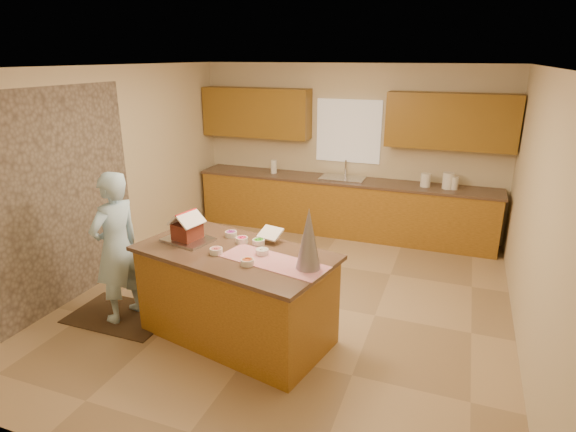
% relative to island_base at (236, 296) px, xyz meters
% --- Properties ---
extents(floor, '(5.50, 5.50, 0.00)m').
position_rel_island_base_xyz_m(floor, '(0.25, 0.91, -0.46)').
color(floor, tan).
rests_on(floor, ground).
extents(ceiling, '(5.50, 5.50, 0.00)m').
position_rel_island_base_xyz_m(ceiling, '(0.25, 0.91, 2.24)').
color(ceiling, silver).
rests_on(ceiling, floor).
extents(wall_back, '(5.50, 5.50, 0.00)m').
position_rel_island_base_xyz_m(wall_back, '(0.25, 3.66, 0.89)').
color(wall_back, beige).
rests_on(wall_back, floor).
extents(wall_front, '(5.50, 5.50, 0.00)m').
position_rel_island_base_xyz_m(wall_front, '(0.25, -1.84, 0.89)').
color(wall_front, beige).
rests_on(wall_front, floor).
extents(wall_left, '(5.50, 5.50, 0.00)m').
position_rel_island_base_xyz_m(wall_left, '(-2.25, 0.91, 0.89)').
color(wall_left, beige).
rests_on(wall_left, floor).
extents(wall_right, '(5.50, 5.50, 0.00)m').
position_rel_island_base_xyz_m(wall_right, '(2.75, 0.91, 0.89)').
color(wall_right, beige).
rests_on(wall_right, floor).
extents(stone_accent, '(0.00, 2.50, 2.50)m').
position_rel_island_base_xyz_m(stone_accent, '(-2.23, 0.11, 0.79)').
color(stone_accent, gray).
rests_on(stone_accent, wall_left).
extents(window_curtain, '(1.05, 0.03, 1.00)m').
position_rel_island_base_xyz_m(window_curtain, '(0.25, 3.63, 1.19)').
color(window_curtain, white).
rests_on(window_curtain, wall_back).
extents(back_counter_base, '(4.80, 0.60, 0.88)m').
position_rel_island_base_xyz_m(back_counter_base, '(0.25, 3.36, -0.02)').
color(back_counter_base, '#A16821').
rests_on(back_counter_base, floor).
extents(back_counter_top, '(4.85, 0.63, 0.04)m').
position_rel_island_base_xyz_m(back_counter_top, '(0.25, 3.36, 0.44)').
color(back_counter_top, brown).
rests_on(back_counter_top, back_counter_base).
extents(upper_cabinet_left, '(1.85, 0.35, 0.80)m').
position_rel_island_base_xyz_m(upper_cabinet_left, '(-1.30, 3.48, 1.44)').
color(upper_cabinet_left, brown).
rests_on(upper_cabinet_left, wall_back).
extents(upper_cabinet_right, '(1.85, 0.35, 0.80)m').
position_rel_island_base_xyz_m(upper_cabinet_right, '(1.80, 3.48, 1.44)').
color(upper_cabinet_right, brown).
rests_on(upper_cabinet_right, wall_back).
extents(sink, '(0.70, 0.45, 0.12)m').
position_rel_island_base_xyz_m(sink, '(0.25, 3.36, 0.43)').
color(sink, silver).
rests_on(sink, back_counter_top).
extents(faucet, '(0.03, 0.03, 0.28)m').
position_rel_island_base_xyz_m(faucet, '(0.25, 3.54, 0.60)').
color(faucet, silver).
rests_on(faucet, back_counter_top).
extents(island_base, '(2.06, 1.34, 0.93)m').
position_rel_island_base_xyz_m(island_base, '(0.00, 0.00, 0.00)').
color(island_base, '#A16821').
rests_on(island_base, floor).
extents(island_top, '(2.16, 1.44, 0.04)m').
position_rel_island_base_xyz_m(island_top, '(0.00, 0.00, 0.48)').
color(island_top, brown).
rests_on(island_top, island_base).
extents(table_runner, '(1.11, 0.60, 0.01)m').
position_rel_island_base_xyz_m(table_runner, '(0.46, -0.10, 0.51)').
color(table_runner, '#B00C28').
rests_on(table_runner, island_top).
extents(baking_tray, '(0.55, 0.46, 0.03)m').
position_rel_island_base_xyz_m(baking_tray, '(-0.58, 0.07, 0.52)').
color(baking_tray, silver).
rests_on(baking_tray, island_top).
extents(cookbook, '(0.27, 0.23, 0.10)m').
position_rel_island_base_xyz_m(cookbook, '(0.24, 0.36, 0.60)').
color(cookbook, white).
rests_on(cookbook, island_top).
extents(tinsel_tree, '(0.28, 0.28, 0.58)m').
position_rel_island_base_xyz_m(tinsel_tree, '(0.81, -0.13, 0.80)').
color(tinsel_tree, '#A9A8B4').
rests_on(tinsel_tree, island_top).
extents(rug, '(1.14, 0.74, 0.01)m').
position_rel_island_base_xyz_m(rug, '(-1.42, -0.11, -0.46)').
color(rug, black).
rests_on(rug, floor).
extents(boy, '(0.50, 0.67, 1.67)m').
position_rel_island_base_xyz_m(boy, '(-1.37, -0.11, 0.39)').
color(boy, '#B0DBFA').
rests_on(boy, rug).
extents(canister_a, '(0.15, 0.15, 0.21)m').
position_rel_island_base_xyz_m(canister_a, '(1.54, 3.36, 0.56)').
color(canister_a, white).
rests_on(canister_a, back_counter_top).
extents(canister_b, '(0.17, 0.17, 0.24)m').
position_rel_island_base_xyz_m(canister_b, '(1.86, 3.36, 0.58)').
color(canister_b, white).
rests_on(canister_b, back_counter_top).
extents(canister_c, '(0.13, 0.13, 0.19)m').
position_rel_island_base_xyz_m(canister_c, '(1.94, 3.36, 0.55)').
color(canister_c, white).
rests_on(canister_c, back_counter_top).
extents(paper_towel, '(0.10, 0.10, 0.22)m').
position_rel_island_base_xyz_m(paper_towel, '(-0.94, 3.36, 0.57)').
color(paper_towel, white).
rests_on(paper_towel, back_counter_top).
extents(gingerbread_house, '(0.35, 0.35, 0.30)m').
position_rel_island_base_xyz_m(gingerbread_house, '(-0.58, 0.07, 0.64)').
color(gingerbread_house, maroon).
rests_on(gingerbread_house, baking_tray).
extents(candy_bowls, '(0.63, 0.72, 0.06)m').
position_rel_island_base_xyz_m(candy_bowls, '(0.06, 0.07, 0.53)').
color(candy_bowls, '#943193').
rests_on(candy_bowls, island_top).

